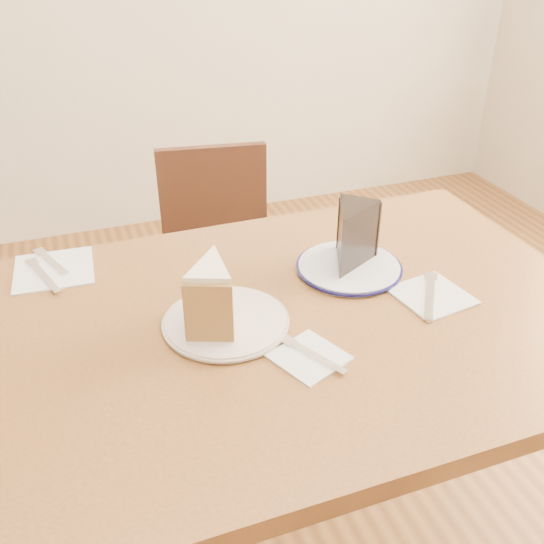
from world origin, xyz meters
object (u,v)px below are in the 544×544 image
at_px(table, 289,356).
at_px(chair_far, 221,269).
at_px(plate_navy, 349,267).
at_px(carrot_cake, 213,294).
at_px(plate_cream, 226,322).
at_px(chocolate_cake, 350,240).

xyz_separation_m(table, chair_far, (0.05, 0.70, -0.21)).
height_order(plate_navy, carrot_cake, carrot_cake).
height_order(chair_far, plate_navy, chair_far).
bearing_deg(plate_navy, carrot_cake, -164.00).
bearing_deg(carrot_cake, plate_cream, 0.37).
bearing_deg(plate_cream, chocolate_cake, 18.45).
bearing_deg(plate_cream, carrot_cake, 158.75).
distance_m(chair_far, plate_navy, 0.68).
bearing_deg(chair_far, chocolate_cake, 110.25).
bearing_deg(table, plate_navy, 31.76).
xyz_separation_m(plate_cream, plate_navy, (0.30, 0.10, 0.00)).
xyz_separation_m(plate_cream, chocolate_cake, (0.29, 0.10, 0.06)).
distance_m(chair_far, carrot_cake, 0.80).
xyz_separation_m(table, carrot_cake, (-0.14, 0.02, 0.17)).
xyz_separation_m(carrot_cake, chocolate_cake, (0.31, 0.09, 0.00)).
bearing_deg(chair_far, table, 94.63).
height_order(plate_cream, chocolate_cake, chocolate_cake).
relative_size(table, chair_far, 1.52).
height_order(plate_cream, carrot_cake, carrot_cake).
xyz_separation_m(table, chocolate_cake, (0.17, 0.11, 0.17)).
xyz_separation_m(table, plate_cream, (-0.12, 0.01, 0.10)).
distance_m(chair_far, chocolate_cake, 0.72).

